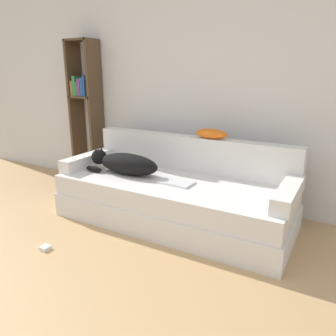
{
  "coord_description": "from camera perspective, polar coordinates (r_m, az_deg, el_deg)",
  "views": [
    {
      "loc": [
        1.65,
        -0.67,
        1.44
      ],
      "look_at": [
        0.21,
        1.87,
        0.58
      ],
      "focal_mm": 35.0,
      "sensor_mm": 36.0,
      "label": 1
    }
  ],
  "objects": [
    {
      "name": "power_adapter",
      "position": [
        3.03,
        -20.59,
        -12.87
      ],
      "size": [
        0.08,
        0.08,
        0.03
      ],
      "color": "white",
      "rests_on": "ground_plane"
    },
    {
      "name": "couch_arm_left",
      "position": [
        3.75,
        -13.64,
        1.38
      ],
      "size": [
        0.15,
        0.74,
        0.13
      ],
      "color": "silver",
      "rests_on": "couch"
    },
    {
      "name": "laptop",
      "position": [
        3.08,
        1.48,
        -2.51
      ],
      "size": [
        0.32,
        0.21,
        0.02
      ],
      "rotation": [
        0.0,
        0.0,
        -0.04
      ],
      "color": "silver",
      "rests_on": "couch"
    },
    {
      "name": "throw_pillow",
      "position": [
        3.31,
        7.55,
        5.94
      ],
      "size": [
        0.33,
        0.15,
        0.1
      ],
      "color": "orange",
      "rests_on": "couch_backrest"
    },
    {
      "name": "couch_arm_right",
      "position": [
        2.81,
        20.27,
        -4.22
      ],
      "size": [
        0.15,
        0.74,
        0.13
      ],
      "color": "silver",
      "rests_on": "couch"
    },
    {
      "name": "couch_backrest",
      "position": [
        3.45,
        4.03,
        2.54
      ],
      "size": [
        2.24,
        0.15,
        0.37
      ],
      "color": "silver",
      "rests_on": "couch"
    },
    {
      "name": "dog",
      "position": [
        3.37,
        -7.61,
        0.82
      ],
      "size": [
        0.81,
        0.27,
        0.23
      ],
      "color": "black",
      "rests_on": "couch"
    },
    {
      "name": "couch",
      "position": [
        3.24,
        0.84,
        -5.88
      ],
      "size": [
        2.28,
        0.93,
        0.43
      ],
      "color": "silver",
      "rests_on": "ground_plane"
    },
    {
      "name": "wall_back",
      "position": [
        3.76,
        3.61,
        14.96
      ],
      "size": [
        7.38,
        0.06,
        2.7
      ],
      "color": "silver",
      "rests_on": "ground_plane"
    },
    {
      "name": "bookshelf",
      "position": [
        4.43,
        -14.19,
        10.6
      ],
      "size": [
        0.37,
        0.26,
        1.83
      ],
      "color": "#4C3823",
      "rests_on": "ground_plane"
    }
  ]
}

